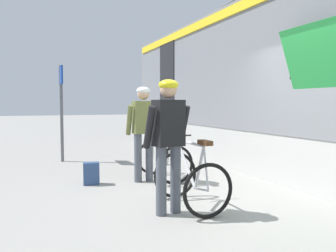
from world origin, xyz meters
TOP-DOWN VIEW (x-y plane):
  - ground_plane at (0.00, 0.00)m, footprint 80.00×80.00m
  - cyclist_near_in_olive at (-0.70, 1.81)m, footprint 0.61×0.31m
  - cyclist_far_in_dark at (-0.99, -0.07)m, footprint 0.64×0.37m
  - bicycle_near_white at (-0.28, 1.84)m, footprint 0.77×1.11m
  - bicycle_far_silver at (-0.60, 0.06)m, footprint 0.71×1.08m
  - backpack_on_platform at (-1.64, 1.94)m, footprint 0.30×0.22m
  - platform_sign_post at (-1.88, 4.67)m, footprint 0.08×0.70m

SIDE VIEW (x-z plane):
  - ground_plane at x=0.00m, z-range 0.00..0.00m
  - backpack_on_platform at x=-1.64m, z-range 0.00..0.40m
  - bicycle_near_white at x=-0.28m, z-range -0.09..0.89m
  - bicycle_far_silver at x=-0.60m, z-range -0.09..0.89m
  - cyclist_near_in_olive at x=-0.70m, z-range 0.17..1.94m
  - cyclist_far_in_dark at x=-0.99m, z-range 0.17..1.94m
  - platform_sign_post at x=-1.88m, z-range 0.42..2.82m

